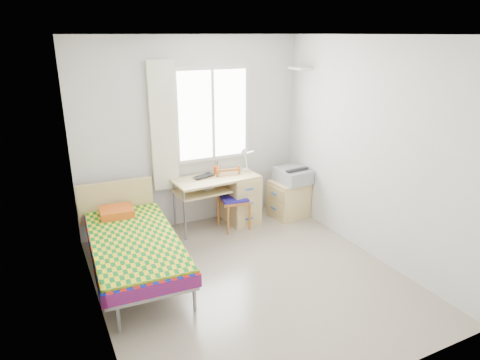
# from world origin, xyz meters

# --- Properties ---
(floor) EXTENTS (3.50, 3.50, 0.00)m
(floor) POSITION_xyz_m (0.00, 0.00, 0.00)
(floor) COLOR #BCAD93
(floor) RESTS_ON ground
(ceiling) EXTENTS (3.50, 3.50, 0.00)m
(ceiling) POSITION_xyz_m (0.00, 0.00, 2.60)
(ceiling) COLOR white
(ceiling) RESTS_ON wall_back
(wall_back) EXTENTS (3.20, 0.00, 3.20)m
(wall_back) POSITION_xyz_m (0.00, 1.75, 1.30)
(wall_back) COLOR silver
(wall_back) RESTS_ON ground
(wall_left) EXTENTS (0.00, 3.50, 3.50)m
(wall_left) POSITION_xyz_m (-1.60, 0.00, 1.30)
(wall_left) COLOR silver
(wall_left) RESTS_ON ground
(wall_right) EXTENTS (0.00, 3.50, 3.50)m
(wall_right) POSITION_xyz_m (1.60, 0.00, 1.30)
(wall_right) COLOR silver
(wall_right) RESTS_ON ground
(window) EXTENTS (1.10, 0.04, 1.30)m
(window) POSITION_xyz_m (0.30, 1.73, 1.55)
(window) COLOR white
(window) RESTS_ON wall_back
(curtain) EXTENTS (0.35, 0.05, 1.70)m
(curtain) POSITION_xyz_m (-0.42, 1.68, 1.45)
(curtain) COLOR white
(curtain) RESTS_ON wall_back
(floating_shelf) EXTENTS (0.20, 0.32, 0.03)m
(floating_shelf) POSITION_xyz_m (1.49, 1.40, 2.15)
(floating_shelf) COLOR white
(floating_shelf) RESTS_ON wall_right
(bed) EXTENTS (1.03, 2.01, 0.85)m
(bed) POSITION_xyz_m (-1.14, 0.67, 0.41)
(bed) COLOR gray
(bed) RESTS_ON floor
(desk) EXTENTS (1.20, 0.61, 0.73)m
(desk) POSITION_xyz_m (0.52, 1.44, 0.40)
(desk) COLOR tan
(desk) RESTS_ON floor
(chair) EXTENTS (0.42, 0.42, 0.85)m
(chair) POSITION_xyz_m (0.42, 1.34, 0.48)
(chair) COLOR #99521D
(chair) RESTS_ON floor
(cabinet) EXTENTS (0.54, 0.49, 0.54)m
(cabinet) POSITION_xyz_m (1.32, 1.30, 0.27)
(cabinet) COLOR tan
(cabinet) RESTS_ON floor
(printer) EXTENTS (0.45, 0.51, 0.21)m
(printer) POSITION_xyz_m (1.36, 1.27, 0.65)
(printer) COLOR #919498
(printer) RESTS_ON cabinet
(laptop) EXTENTS (0.38, 0.31, 0.03)m
(laptop) POSITION_xyz_m (0.08, 1.49, 0.74)
(laptop) COLOR black
(laptop) RESTS_ON desk
(pen_cup) EXTENTS (0.11, 0.11, 0.10)m
(pen_cup) POSITION_xyz_m (0.29, 1.60, 0.78)
(pen_cup) COLOR #CE5B16
(pen_cup) RESTS_ON desk
(task_lamp) EXTENTS (0.22, 0.31, 0.38)m
(task_lamp) POSITION_xyz_m (0.66, 1.42, 0.97)
(task_lamp) COLOR white
(task_lamp) RESTS_ON desk
(book) EXTENTS (0.24, 0.27, 0.02)m
(book) POSITION_xyz_m (-0.01, 1.47, 0.59)
(book) COLOR gray
(book) RESTS_ON desk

